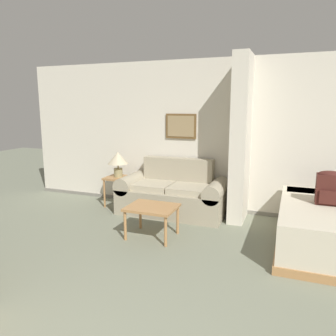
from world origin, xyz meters
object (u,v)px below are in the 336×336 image
(couch, at_px, (173,194))
(backpack, at_px, (329,187))
(table_lamp, at_px, (118,160))
(coffee_table, at_px, (152,210))

(couch, height_order, backpack, backpack)
(couch, height_order, table_lamp, table_lamp)
(couch, xyz_separation_m, table_lamp, (-1.07, 0.03, 0.53))
(couch, bearing_deg, backpack, -12.84)
(coffee_table, bearing_deg, backpack, 14.09)
(table_lamp, height_order, backpack, backpack)
(couch, relative_size, coffee_table, 2.70)
(table_lamp, relative_size, backpack, 1.04)
(coffee_table, bearing_deg, couch, 94.96)
(backpack, bearing_deg, table_lamp, 170.60)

